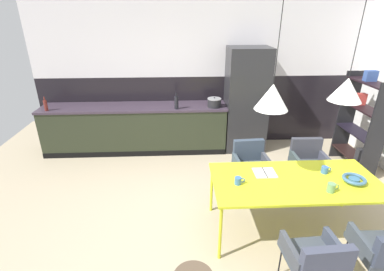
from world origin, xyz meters
name	(u,v)px	position (x,y,z in m)	size (l,w,h in m)	color
ground_plane	(220,234)	(0.00, 0.00, 0.00)	(8.22, 8.22, 0.00)	tan
back_wall_splashback_dark	(202,110)	(0.00, 2.77, 0.68)	(6.32, 0.12, 1.36)	black
back_wall_panel_upper	(203,39)	(0.00, 2.77, 2.04)	(6.32, 0.12, 1.36)	silver
kitchen_counter	(136,128)	(-1.31, 2.41, 0.45)	(3.43, 0.63, 0.90)	#272C1D
refrigerator_column	(246,100)	(0.79, 2.41, 0.97)	(0.75, 0.60, 1.94)	#232326
dining_table	(295,183)	(0.86, 0.05, 0.69)	(1.93, 0.90, 0.72)	gold
armchair_far_side	(250,160)	(0.57, 0.98, 0.48)	(0.51, 0.50, 0.76)	#363C44
armchair_corner_seat	(317,258)	(0.73, -0.87, 0.50)	(0.51, 0.49, 0.74)	#363C44
armchair_facing_counter	(308,158)	(1.43, 0.95, 0.51)	(0.50, 0.48, 0.78)	#363C44
fruit_bowl	(354,179)	(1.50, -0.04, 0.77)	(0.25, 0.25, 0.07)	#33607F
open_book	(265,173)	(0.54, 0.21, 0.73)	(0.26, 0.24, 0.02)	white
mug_wide_latte	(331,188)	(1.15, -0.20, 0.78)	(0.13, 0.08, 0.10)	#5B8456
mug_short_terracotta	(238,181)	(0.17, 0.00, 0.77)	(0.12, 0.08, 0.09)	#335B93
mug_tall_blue	(325,170)	(1.27, 0.19, 0.77)	(0.12, 0.08, 0.08)	#335B93
cooking_pot	(214,103)	(0.18, 2.28, 0.98)	(0.25, 0.25, 0.19)	black
bottle_oil_tall	(46,105)	(-2.82, 2.22, 0.99)	(0.06, 0.06, 0.25)	maroon
bottle_wine_green	(176,102)	(-0.52, 2.20, 1.02)	(0.07, 0.07, 0.30)	black
open_shelf_unit	(361,121)	(2.50, 1.50, 0.86)	(0.30, 0.89, 1.68)	black
pendant_lamp_over_table_near	(272,97)	(0.48, 0.08, 1.72)	(0.35, 0.35, 1.10)	black
pendant_lamp_over_table_far	(346,90)	(1.25, 0.09, 1.78)	(0.33, 0.33, 1.02)	black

